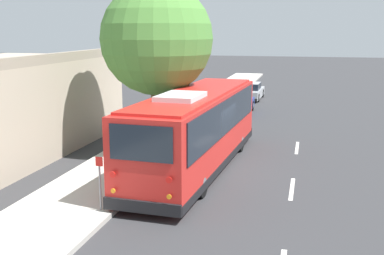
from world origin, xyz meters
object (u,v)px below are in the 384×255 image
sign_post_near (100,183)px  fire_hydrant (199,117)px  shuttle_bus (197,126)px  street_tree (157,31)px  parked_sedan_blue (237,104)px  sign_post_far (127,165)px  parked_sedan_silver (250,92)px

sign_post_near → fire_hydrant: 13.55m
shuttle_bus → fire_hydrant: size_ratio=13.90×
shuttle_bus → fire_hydrant: 8.53m
street_tree → parked_sedan_blue: bearing=-9.6°
parked_sedan_blue → fire_hydrant: bearing=162.8°
parked_sedan_blue → sign_post_far: size_ratio=3.06×
parked_sedan_silver → fire_hydrant: parked_sedan_silver is taller
parked_sedan_blue → fire_hydrant: parked_sedan_blue is taller
shuttle_bus → sign_post_far: size_ratio=7.57×
parked_sedan_silver → sign_post_far: bearing=177.8°
sign_post_near → parked_sedan_silver: bearing=-3.2°
parked_sedan_silver → street_tree: (-17.63, 1.87, 4.71)m
fire_hydrant → parked_sedan_blue: bearing=-17.6°
parked_sedan_silver → sign_post_near: (-24.83, 1.40, 0.38)m
street_tree → sign_post_far: bearing=-174.6°
shuttle_bus → parked_sedan_silver: (19.56, 0.29, -1.11)m
shuttle_bus → street_tree: 4.62m
parked_sedan_blue → sign_post_near: (-18.15, 1.37, 0.37)m
street_tree → sign_post_far: 6.71m
parked_sedan_silver → street_tree: size_ratio=0.57×
shuttle_bus → parked_sedan_blue: 12.93m
parked_sedan_silver → sign_post_far: size_ratio=3.03×
street_tree → sign_post_near: 8.42m
fire_hydrant → street_tree: bearing=176.6°
shuttle_bus → sign_post_far: (-3.12, 1.68, -0.80)m
parked_sedan_silver → street_tree: bearing=175.3°
sign_post_far → sign_post_near: bearing=180.0°
sign_post_near → fire_hydrant: size_ratio=2.00×
shuttle_bus → street_tree: size_ratio=1.42×
fire_hydrant → shuttle_bus: bearing=-167.8°
sign_post_far → fire_hydrant: size_ratio=1.84×
street_tree → fire_hydrant: 7.93m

